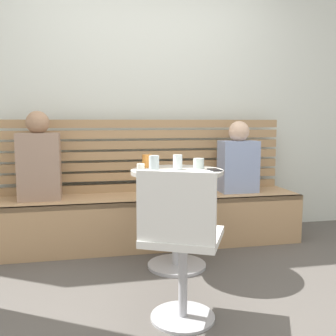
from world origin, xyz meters
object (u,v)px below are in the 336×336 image
Objects in this scene: cup_glass_tall at (154,164)px; person_adult at (39,160)px; cup_espresso_small at (141,168)px; plate_small at (198,172)px; cup_glass_short at (199,164)px; phone_on_table at (215,170)px; cup_tumbler_orange at (147,161)px; white_chair at (181,241)px; cafe_table at (177,199)px; cup_water_clear at (178,162)px; booth_bench at (149,220)px; person_child_left at (238,161)px.

person_adult is at bearing 138.94° from cup_glass_tall.
cup_espresso_small is 0.40m from plate_small.
phone_on_table is at bearing -48.55° from cup_glass_short.
cup_tumbler_orange is 1.25× the size of cup_glass_short.
cup_tumbler_orange is at bearing 91.44° from white_chair.
cup_espresso_small is 0.45m from cup_glass_short.
phone_on_table is at bearing -31.45° from cup_tumbler_orange.
cup_espresso_small is at bearing -171.23° from cafe_table.
cup_water_clear is 1.96× the size of cup_espresso_small.
white_chair is at bearing -82.24° from cup_espresso_small.
cup_tumbler_orange is at bearing 139.31° from cup_water_clear.
cup_glass_tall is at bearing -158.63° from cup_glass_short.
cafe_table is 7.40× the size of cup_tumbler_orange.
cup_water_clear is at bearing -40.69° from cup_tumbler_orange.
phone_on_table is at bearing -28.25° from person_adult.
cup_glass_tall is (-0.20, -0.14, 0.01)m from cup_water_clear.
cup_espresso_small reaches higher than phone_on_table.
cup_glass_short is (0.29, -0.56, 0.56)m from booth_bench.
white_chair is 7.08× the size of cup_glass_tall.
white_chair is 0.76m from cup_glass_tall.
cup_glass_tall is (-0.19, -0.13, 0.28)m from cafe_table.
person_child_left is at bearing 51.50° from plate_small.
cup_glass_tall reaches higher than white_chair.
person_child_left reaches higher than cup_tumbler_orange.
booth_bench is 3.18× the size of white_chair.
cup_tumbler_orange reaches higher than cup_espresso_small.
cup_glass_short is 0.57× the size of phone_on_table.
booth_bench is at bearing 87.93° from white_chair.
cafe_table is at bearing 8.77° from cup_espresso_small.
cup_glass_short is at bearing 6.91° from cup_espresso_small.
cup_water_clear is at bearing -29.57° from person_adult.
plate_small is (0.27, 0.63, 0.28)m from white_chair.
cup_espresso_small is (-0.28, -0.05, -0.03)m from cup_water_clear.
person_child_left is at bearing 24.30° from cup_tumbler_orange.
plate_small is at bearing -19.67° from cup_espresso_small.
cup_tumbler_orange is (0.84, -0.42, 0.02)m from person_adult.
booth_bench is 27.00× the size of cup_tumbler_orange.
booth_bench is 22.50× the size of cup_glass_tall.
white_chair reaches higher than cup_glass_short.
cup_glass_short is at bearing 21.37° from cup_glass_tall.
person_adult is 5.28× the size of phone_on_table.
cup_tumbler_orange is 0.71× the size of phone_on_table.
white_chair is at bearing -113.57° from plate_small.
booth_bench is 48.21× the size of cup_espresso_small.
cafe_table is 1.00× the size of person_adult.
phone_on_table reaches higher than booth_bench.
cup_glass_tall is at bearing -47.46° from cup_espresso_small.
cup_glass_short is 0.20m from plate_small.
cup_tumbler_orange is at bearing 154.31° from cup_glass_short.
person_adult is (-1.04, 0.60, 0.25)m from cafe_table.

